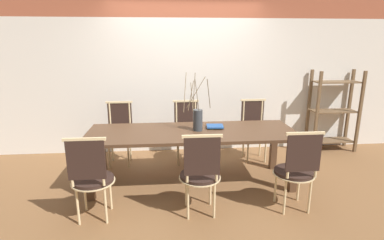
# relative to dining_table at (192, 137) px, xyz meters

# --- Properties ---
(ground_plane) EXTENTS (16.00, 16.00, 0.00)m
(ground_plane) POSITION_rel_dining_table_xyz_m (0.00, 0.00, -0.64)
(ground_plane) COLOR brown
(wall_rear) EXTENTS (12.00, 0.06, 3.20)m
(wall_rear) POSITION_rel_dining_table_xyz_m (0.00, 1.33, 0.96)
(wall_rear) COLOR silver
(wall_rear) RESTS_ON ground_plane
(dining_table) EXTENTS (2.72, 0.93, 0.73)m
(dining_table) POSITION_rel_dining_table_xyz_m (0.00, 0.00, 0.00)
(dining_table) COLOR #4C3321
(dining_table) RESTS_ON ground_plane
(chair_near_leftend) EXTENTS (0.46, 0.46, 0.96)m
(chair_near_leftend) POSITION_rel_dining_table_xyz_m (-1.12, -0.79, -0.14)
(chair_near_leftend) COLOR black
(chair_near_leftend) RESTS_ON ground_plane
(chair_near_left) EXTENTS (0.46, 0.46, 0.96)m
(chair_near_left) POSITION_rel_dining_table_xyz_m (0.02, -0.79, -0.14)
(chair_near_left) COLOR black
(chair_near_left) RESTS_ON ground_plane
(chair_near_center) EXTENTS (0.46, 0.46, 0.96)m
(chair_near_center) POSITION_rel_dining_table_xyz_m (1.09, -0.79, -0.14)
(chair_near_center) COLOR black
(chair_near_center) RESTS_ON ground_plane
(chair_far_leftend) EXTENTS (0.46, 0.46, 0.96)m
(chair_far_leftend) POSITION_rel_dining_table_xyz_m (-1.06, 0.79, -0.14)
(chair_far_leftend) COLOR black
(chair_far_leftend) RESTS_ON ground_plane
(chair_far_left) EXTENTS (0.46, 0.46, 0.96)m
(chair_far_left) POSITION_rel_dining_table_xyz_m (-0.02, 0.79, -0.14)
(chair_far_left) COLOR black
(chair_far_left) RESTS_ON ground_plane
(chair_far_center) EXTENTS (0.46, 0.46, 0.96)m
(chair_far_center) POSITION_rel_dining_table_xyz_m (1.07, 0.79, -0.14)
(chair_far_center) COLOR black
(chair_far_center) RESTS_ON ground_plane
(vase_centerpiece) EXTENTS (0.38, 0.38, 0.75)m
(vase_centerpiece) POSITION_rel_dining_table_xyz_m (0.08, 0.03, 0.24)
(vase_centerpiece) COLOR #33383D
(vase_centerpiece) RESTS_ON dining_table
(book_stack) EXTENTS (0.24, 0.22, 0.03)m
(book_stack) POSITION_rel_dining_table_xyz_m (0.32, 0.13, 0.10)
(book_stack) COLOR #1E6B4C
(book_stack) RESTS_ON dining_table
(shelving_rack) EXTENTS (0.80, 0.36, 1.40)m
(shelving_rack) POSITION_rel_dining_table_xyz_m (2.56, 1.09, 0.05)
(shelving_rack) COLOR brown
(shelving_rack) RESTS_ON ground_plane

